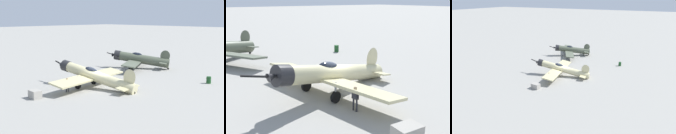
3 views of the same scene
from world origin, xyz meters
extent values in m
plane|color=gray|center=(0.00, 0.00, 0.00)|extent=(400.00, 400.00, 0.00)
cylinder|color=beige|center=(0.00, 0.00, 1.34)|extent=(10.07, 3.07, 3.01)
cylinder|color=#232326|center=(-4.69, -0.88, 2.21)|extent=(1.36, 1.53, 1.48)
cone|color=#232326|center=(-5.33, -1.00, 2.33)|extent=(0.73, 0.67, 0.65)
cube|color=black|center=(-5.48, -1.03, 2.33)|extent=(3.15, 0.65, 0.65)
ellipsoid|color=black|center=(-0.98, -0.18, 2.05)|extent=(1.90, 1.08, 0.97)
cube|color=#C6BC89|center=(-1.17, -0.22, 1.22)|extent=(4.15, 11.79, 0.54)
ellipsoid|color=beige|center=(4.11, 0.77, 1.74)|extent=(1.79, 0.45, 2.06)
cube|color=#C6BC89|center=(3.91, 0.74, 0.67)|extent=(1.71, 3.54, 0.30)
cylinder|color=#999BA0|center=(-1.48, -1.83, 0.92)|extent=(0.14, 0.14, 1.05)
cylinder|color=black|center=(-1.48, -1.83, 0.40)|extent=(0.82, 0.34, 0.80)
cylinder|color=#999BA0|center=(-2.04, 1.17, 0.92)|extent=(0.14, 0.14, 1.05)
cylinder|color=black|center=(-2.04, 1.17, 0.40)|extent=(0.82, 0.34, 0.80)
cylinder|color=black|center=(4.69, 0.88, 0.14)|extent=(0.29, 0.15, 0.28)
ellipsoid|color=#4C5442|center=(-2.11, 16.35, 2.14)|extent=(1.54, 0.94, 1.87)
cube|color=#565E4C|center=(-2.29, 16.25, 1.12)|extent=(2.63, 3.50, 0.24)
cylinder|color=black|center=(-1.67, 16.60, 0.14)|extent=(0.29, 0.22, 0.28)
cylinder|color=#2D2D33|center=(-1.22, -3.37, 0.40)|extent=(0.12, 0.12, 0.80)
cylinder|color=#2D2D33|center=(-1.20, -3.65, 0.40)|extent=(0.12, 0.12, 0.80)
cube|color=#2D2D33|center=(-1.21, -3.51, 1.08)|extent=(0.24, 0.44, 0.56)
sphere|color=tan|center=(-1.21, -3.51, 1.48)|extent=(0.21, 0.21, 0.21)
cylinder|color=#2D2D33|center=(-1.22, -3.25, 1.10)|extent=(0.09, 0.09, 0.53)
cylinder|color=#2D2D33|center=(-1.19, -3.78, 1.10)|extent=(0.09, 0.09, 0.53)
cube|color=#9E998E|center=(-1.31, -7.56, 0.42)|extent=(1.43, 1.06, 0.85)
cylinder|color=#19471E|center=(7.85, 11.45, 0.43)|extent=(0.57, 0.57, 0.86)
torus|color=#19471E|center=(7.85, 11.45, 0.60)|extent=(0.61, 0.61, 0.04)
torus|color=#19471E|center=(7.85, 11.45, 0.26)|extent=(0.61, 0.61, 0.04)
camera|label=1|loc=(26.15, -24.56, 8.30)|focal=50.92mm
camera|label=2|loc=(-10.06, -14.24, 6.63)|focal=39.66mm
camera|label=3|loc=(18.96, -35.26, 14.85)|focal=35.36mm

